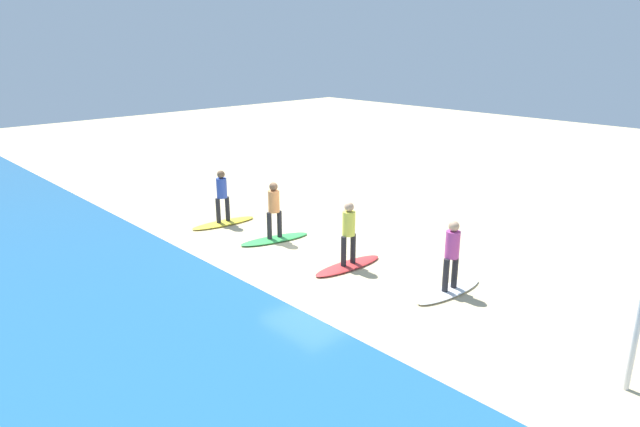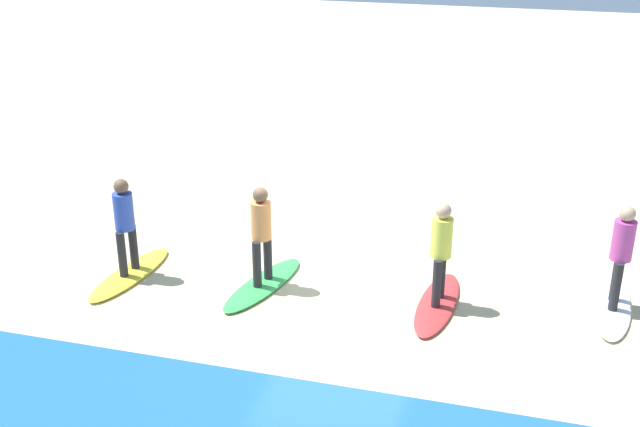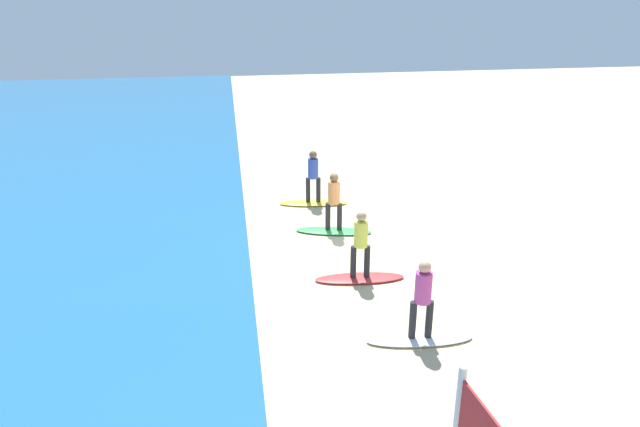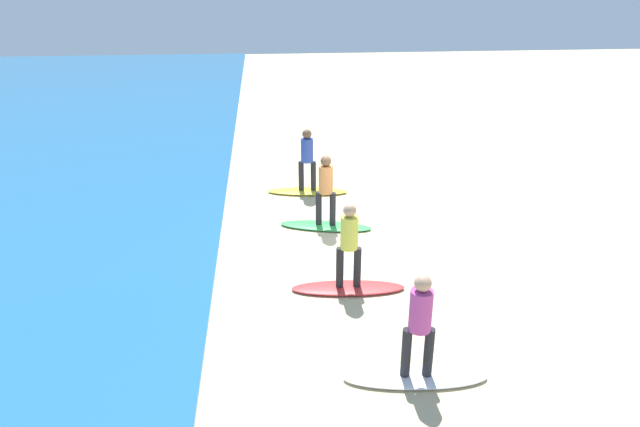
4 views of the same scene
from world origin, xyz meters
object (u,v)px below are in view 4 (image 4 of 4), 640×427
(surfer_red, at_px, (349,240))
(surfboard_green, at_px, (326,226))
(surfer_yellow, at_px, (307,156))
(surfer_green, at_px, (326,185))
(surfboard_red, at_px, (348,288))
(surfer_white, at_px, (420,319))
(surfboard_yellow, at_px, (307,191))
(surfboard_white, at_px, (415,377))

(surfer_red, distance_m, surfboard_green, 2.98)
(surfboard_green, bearing_deg, surfer_red, 106.09)
(surfer_red, xyz_separation_m, surfer_yellow, (5.06, 0.36, 0.00))
(surfer_green, height_order, surfer_yellow, same)
(surfboard_red, height_order, surfer_yellow, surfer_yellow)
(surfboard_green, xyz_separation_m, surfer_yellow, (2.25, 0.24, 0.99))
(surfer_green, bearing_deg, surfer_white, -172.37)
(surfer_green, distance_m, surfer_yellow, 2.27)
(surfboard_yellow, bearing_deg, surfer_white, 104.38)
(surfer_green, height_order, surfboard_yellow, surfer_green)
(surfer_green, bearing_deg, surfboard_red, -177.64)
(surfer_red, relative_size, surfer_yellow, 1.00)
(surfer_red, height_order, surfer_yellow, same)
(surfboard_green, bearing_deg, surfboard_white, 111.36)
(surfer_red, distance_m, surfboard_yellow, 5.17)
(surfer_white, height_order, surfboard_red, surfer_white)
(surfboard_red, xyz_separation_m, surfer_yellow, (5.06, 0.36, 0.99))
(surfboard_white, relative_size, surfer_white, 1.28)
(surfer_white, distance_m, surfboard_green, 5.56)
(surfboard_white, relative_size, surfer_red, 1.28)
(surfer_white, bearing_deg, surfboard_red, 13.17)
(surfboard_white, bearing_deg, surfer_white, 4.46)
(surfboard_red, xyz_separation_m, surfer_green, (2.81, 0.12, 0.99))
(surfboard_red, bearing_deg, surfer_white, 107.15)
(surfboard_yellow, xyz_separation_m, surfer_yellow, (0.00, 0.00, 0.99))
(surfer_white, relative_size, surfboard_green, 0.78)
(surfboard_white, relative_size, surfboard_yellow, 1.00)
(surfboard_white, relative_size, surfboard_green, 1.00)
(surfboard_red, relative_size, surfer_yellow, 1.28)
(surfer_white, distance_m, surfer_yellow, 7.73)
(surfer_red, xyz_separation_m, surfer_green, (2.81, 0.12, 0.00))
(surfer_white, relative_size, surfer_yellow, 1.00)
(surfer_yellow, bearing_deg, surfboard_green, -173.92)
(surfboard_red, distance_m, surfer_yellow, 5.17)
(surfboard_white, xyz_separation_m, surfer_green, (5.42, 0.73, 0.99))
(surfboard_red, height_order, surfer_red, surfer_red)
(surfer_red, bearing_deg, surfboard_white, -166.83)
(surfer_yellow, bearing_deg, surfer_green, -173.92)
(surfer_white, bearing_deg, surfer_yellow, 7.18)
(surfboard_green, xyz_separation_m, surfer_green, (0.00, 0.00, 0.99))
(surfboard_white, height_order, surfboard_yellow, same)
(surfboard_green, relative_size, surfer_green, 1.28)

